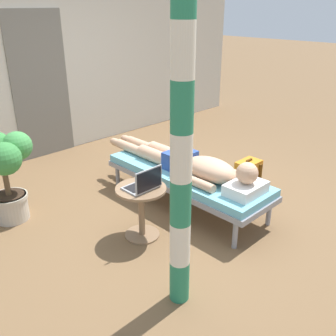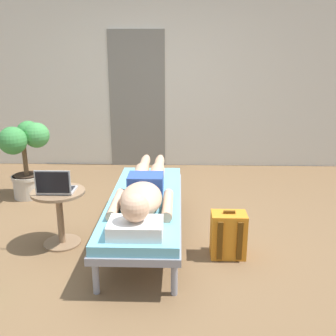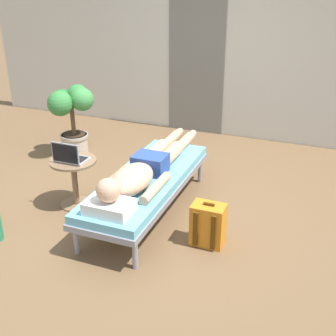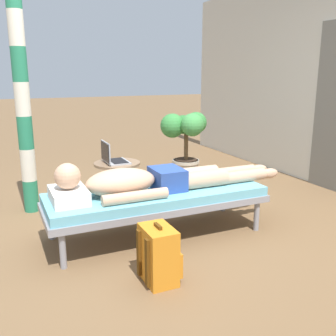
# 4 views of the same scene
# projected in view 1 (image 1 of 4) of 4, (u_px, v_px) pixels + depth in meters

# --- Properties ---
(ground_plane) EXTENTS (40.00, 40.00, 0.00)m
(ground_plane) POSITION_uv_depth(u_px,v_px,m) (176.00, 205.00, 4.28)
(ground_plane) COLOR brown
(house_wall_back) EXTENTS (7.60, 0.20, 2.70)m
(house_wall_back) POSITION_uv_depth(u_px,v_px,m) (55.00, 59.00, 5.48)
(house_wall_back) COLOR beige
(house_wall_back) RESTS_ON ground
(house_door_panel) EXTENTS (0.84, 0.03, 2.04)m
(house_door_panel) POSITION_uv_depth(u_px,v_px,m) (40.00, 86.00, 5.33)
(house_door_panel) COLOR slate
(house_door_panel) RESTS_ON ground
(lounge_chair) EXTENTS (0.68, 1.97, 0.42)m
(lounge_chair) POSITION_uv_depth(u_px,v_px,m) (187.00, 177.00, 4.16)
(lounge_chair) COLOR gray
(lounge_chair) RESTS_ON ground
(person_reclining) EXTENTS (0.53, 2.17, 0.32)m
(person_reclining) POSITION_uv_depth(u_px,v_px,m) (193.00, 165.00, 4.03)
(person_reclining) COLOR white
(person_reclining) RESTS_ON lounge_chair
(side_table) EXTENTS (0.48, 0.48, 0.52)m
(side_table) POSITION_uv_depth(u_px,v_px,m) (141.00, 204.00, 3.58)
(side_table) COLOR #8C6B4C
(side_table) RESTS_ON ground
(laptop) EXTENTS (0.31, 0.24, 0.23)m
(laptop) POSITION_uv_depth(u_px,v_px,m) (144.00, 184.00, 3.45)
(laptop) COLOR #A5A8AD
(laptop) RESTS_ON side_table
(backpack) EXTENTS (0.30, 0.26, 0.42)m
(backpack) POSITION_uv_depth(u_px,v_px,m) (247.00, 177.00, 4.50)
(backpack) COLOR orange
(backpack) RESTS_ON ground
(potted_plant) EXTENTS (0.60, 0.62, 0.93)m
(potted_plant) POSITION_uv_depth(u_px,v_px,m) (5.00, 168.00, 3.76)
(potted_plant) COLOR #BFB29E
(potted_plant) RESTS_ON ground
(porch_post) EXTENTS (0.15, 0.15, 2.35)m
(porch_post) POSITION_uv_depth(u_px,v_px,m) (181.00, 157.00, 2.47)
(porch_post) COLOR #267F59
(porch_post) RESTS_ON ground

